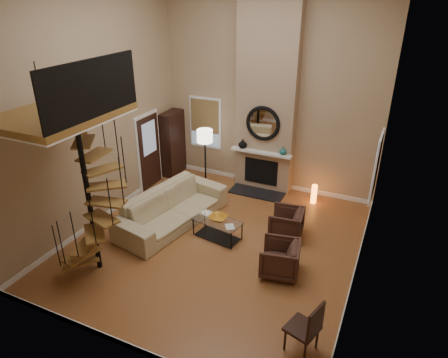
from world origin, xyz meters
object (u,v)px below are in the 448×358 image
at_px(sofa, 172,208).
at_px(armchair_near, 289,223).
at_px(side_chair, 308,327).
at_px(floor_lamp, 205,141).
at_px(coffee_table, 217,227).
at_px(armchair_far, 283,259).
at_px(accent_lamp, 314,194).
at_px(hutch, 172,143).

distance_m(sofa, armchair_near, 2.80).
bearing_deg(side_chair, armchair_near, 111.10).
bearing_deg(floor_lamp, coffee_table, -57.02).
distance_m(armchair_near, coffee_table, 1.63).
distance_m(armchair_far, accent_lamp, 3.16).
relative_size(armchair_far, side_chair, 0.78).
height_order(sofa, side_chair, side_chair).
height_order(hutch, armchair_near, hutch).
distance_m(armchair_near, side_chair, 3.23).
height_order(floor_lamp, side_chair, floor_lamp).
bearing_deg(armchair_far, accent_lamp, 171.41).
bearing_deg(armchair_near, hutch, -121.31).
xyz_separation_m(sofa, armchair_far, (3.01, -0.77, -0.04)).
relative_size(armchair_near, side_chair, 0.75).
xyz_separation_m(sofa, coffee_table, (1.28, -0.17, -0.11)).
xyz_separation_m(hutch, coffee_table, (2.76, -2.66, -0.67)).
bearing_deg(hutch, floor_lamp, -19.89).
relative_size(coffee_table, accent_lamp, 2.18).
relative_size(coffee_table, floor_lamp, 0.66).
distance_m(floor_lamp, accent_lamp, 3.25).
bearing_deg(accent_lamp, coffee_table, -122.19).
xyz_separation_m(hutch, floor_lamp, (1.35, -0.49, 0.46)).
bearing_deg(armchair_near, accent_lamp, 168.88).
xyz_separation_m(armchair_near, accent_lamp, (0.14, 1.83, -0.10)).
relative_size(sofa, armchair_near, 4.02).
bearing_deg(accent_lamp, sofa, -140.46).
relative_size(floor_lamp, accent_lamp, 3.31).
height_order(sofa, armchair_near, sofa).
bearing_deg(floor_lamp, armchair_near, -26.82).
xyz_separation_m(coffee_table, floor_lamp, (-1.41, 2.17, 1.13)).
bearing_deg(sofa, hutch, 41.68).
bearing_deg(accent_lamp, hutch, 178.56).
height_order(coffee_table, accent_lamp, accent_lamp).
xyz_separation_m(armchair_near, armchair_far, (0.27, -1.32, 0.00)).
bearing_deg(hutch, sofa, -59.27).
bearing_deg(armchair_far, armchair_near, -179.37).
bearing_deg(accent_lamp, armchair_near, -94.49).
bearing_deg(sofa, accent_lamp, -39.51).
xyz_separation_m(coffee_table, accent_lamp, (1.61, 2.55, -0.03)).
bearing_deg(armchair_far, sofa, -115.20).
distance_m(armchair_near, accent_lamp, 1.84).
distance_m(accent_lamp, side_chair, 4.96).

